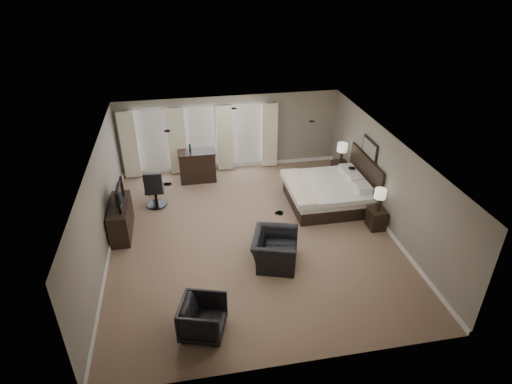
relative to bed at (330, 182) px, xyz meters
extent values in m
cube|color=#7C624E|center=(-2.58, -1.18, -0.74)|extent=(7.60, 8.60, 0.04)
cube|color=silver|center=(-2.58, -1.18, 1.86)|extent=(7.60, 8.60, 0.04)
cube|color=gray|center=(-2.58, 3.07, 0.56)|extent=(7.50, 0.04, 2.60)
cube|color=gray|center=(-2.58, -5.43, 0.56)|extent=(7.50, 0.04, 2.60)
cube|color=gray|center=(-6.33, -1.18, 0.56)|extent=(0.04, 8.50, 2.60)
cube|color=gray|center=(1.17, -1.18, 0.56)|extent=(0.04, 8.50, 2.60)
cube|color=silver|center=(-5.18, 3.01, 0.51)|extent=(1.15, 0.04, 2.05)
cube|color=silver|center=(-3.58, 3.01, 0.51)|extent=(1.15, 0.04, 2.05)
cube|color=silver|center=(-1.98, 3.01, 0.51)|extent=(1.15, 0.04, 2.05)
cube|color=beige|center=(-5.93, 2.89, 0.44)|extent=(0.55, 0.12, 2.30)
cube|color=beige|center=(-4.38, 2.89, 0.44)|extent=(0.55, 0.12, 2.30)
cube|color=beige|center=(-2.78, 2.89, 0.44)|extent=(0.55, 0.12, 2.30)
cube|color=beige|center=(-1.23, 2.89, 0.44)|extent=(0.55, 0.12, 2.30)
cube|color=silver|center=(0.00, 0.00, 0.00)|extent=(2.33, 2.23, 1.49)
cube|color=black|center=(0.89, -1.45, -0.46)|extent=(0.42, 0.52, 0.56)
cube|color=black|center=(0.89, 1.45, -0.43)|extent=(0.47, 0.58, 0.63)
cube|color=beige|center=(0.89, -1.45, 0.15)|extent=(0.32, 0.32, 0.65)
cube|color=beige|center=(0.89, 1.45, 0.23)|extent=(0.33, 0.33, 0.69)
cube|color=slate|center=(1.12, 0.00, 1.01)|extent=(0.04, 0.96, 0.56)
cube|color=black|center=(-6.03, -0.43, -0.29)|extent=(0.50, 1.55, 0.90)
imported|color=black|center=(-6.03, -0.43, 0.23)|extent=(0.58, 1.01, 0.13)
imported|color=black|center=(-2.22, -2.43, -0.21)|extent=(1.13, 1.40, 1.06)
imported|color=black|center=(-4.12, -4.37, -0.30)|extent=(1.02, 1.05, 0.88)
cube|color=black|center=(-3.79, 2.26, -0.21)|extent=(1.22, 0.63, 1.06)
cube|color=black|center=(-5.28, 1.52, -0.41)|extent=(0.41, 0.41, 0.68)
cube|color=black|center=(-3.80, 2.49, -0.33)|extent=(0.41, 0.41, 0.83)
cube|color=black|center=(-5.14, 0.86, -0.14)|extent=(0.63, 0.63, 1.20)
camera|label=1|loc=(-4.20, -10.60, 6.05)|focal=30.00mm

